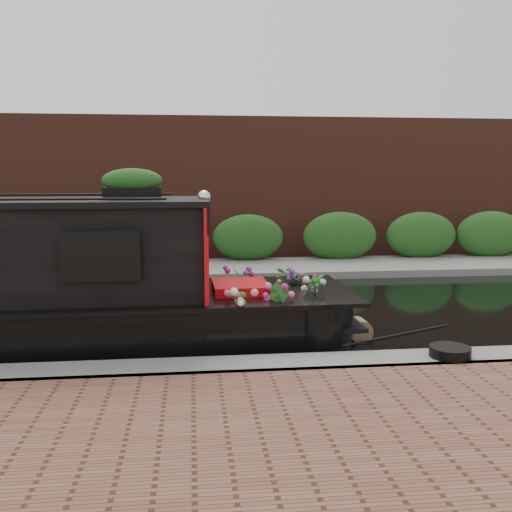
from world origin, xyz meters
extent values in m
plane|color=black|center=(0.00, 0.00, 0.00)|extent=(80.00, 80.00, 0.00)
cube|color=slate|center=(0.00, -3.30, 0.00)|extent=(40.00, 0.60, 0.50)
cube|color=slate|center=(0.00, 4.20, 0.00)|extent=(40.00, 2.40, 0.34)
cube|color=#23511B|center=(0.00, 5.10, 0.00)|extent=(40.00, 1.10, 2.80)
cube|color=#5E2C1F|center=(0.00, 7.20, 0.00)|extent=(40.00, 1.00, 8.00)
cube|color=red|center=(0.73, -1.79, 1.35)|extent=(0.09, 1.66, 1.28)
cube|color=black|center=(-0.53, -2.63, 1.42)|extent=(0.85, 0.05, 0.52)
cube|color=red|center=(1.22, -1.79, 0.66)|extent=(0.78, 0.87, 0.47)
sphere|color=silver|center=(0.74, -1.92, 2.09)|extent=(0.17, 0.17, 0.17)
sphere|color=silver|center=(0.74, -1.65, 2.09)|extent=(0.17, 0.17, 0.17)
cube|color=black|center=(-0.21, -1.79, 2.14)|extent=(0.76, 0.26, 0.16)
ellipsoid|color=orange|center=(-0.21, -1.79, 2.33)|extent=(0.83, 0.27, 0.23)
imported|color=#255B1E|center=(1.14, -2.51, 0.70)|extent=(0.35, 0.32, 0.55)
imported|color=#255B1E|center=(1.68, -2.46, 0.71)|extent=(0.40, 0.40, 0.57)
imported|color=#255B1E|center=(2.05, -1.24, 0.70)|extent=(0.49, 0.43, 0.55)
imported|color=#255B1E|center=(2.24, -1.96, 0.72)|extent=(0.45, 0.45, 0.59)
imported|color=#255B1E|center=(1.26, -1.11, 0.70)|extent=(0.28, 0.34, 0.55)
cylinder|color=#846245|center=(2.95, -1.79, 0.16)|extent=(0.33, 0.32, 0.33)
cylinder|color=black|center=(3.59, -3.34, 0.31)|extent=(0.48, 0.48, 0.12)
camera|label=1|loc=(0.56, -9.55, 2.41)|focal=40.00mm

